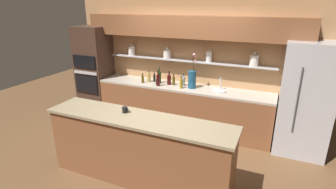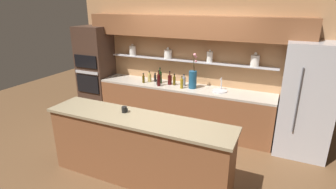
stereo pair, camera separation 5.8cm
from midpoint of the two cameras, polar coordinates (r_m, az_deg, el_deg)
name	(u,v)px [view 1 (the left image)]	position (r m, az deg, el deg)	size (l,w,h in m)	color
ground_plane	(159,157)	(4.67, -2.39, -13.42)	(12.00, 12.00, 0.00)	brown
back_wall_unit	(190,53)	(5.43, 4.54, 8.92)	(5.20, 0.44, 2.60)	tan
back_counter_unit	(182,107)	(5.49, 2.69, -2.78)	(3.63, 0.62, 0.92)	brown
island_counter	(139,149)	(3.92, -6.75, -11.76)	(2.78, 0.61, 1.02)	brown
refrigerator	(305,100)	(4.99, 27.43, -1.05)	(0.82, 0.73, 1.95)	#B7B7BC
oven_tower	(95,71)	(6.39, -15.93, 4.95)	(0.71, 0.64, 2.04)	#3D281E
flower_vase	(192,78)	(5.19, 4.97, 3.50)	(0.16, 0.17, 0.71)	navy
sink_fixture	(219,90)	(5.13, 10.76, 1.02)	(0.29, 0.29, 0.25)	#B7B7BC
bottle_oil_0	(143,79)	(5.57, -5.83, 3.38)	(0.05, 0.05, 0.21)	#47380A
bottle_oil_1	(174,80)	(5.39, 0.92, 3.07)	(0.05, 0.05, 0.24)	#47380A
bottle_oil_2	(181,83)	(5.18, 2.57, 2.42)	(0.06, 0.06, 0.25)	olive
bottle_wine_3	(169,80)	(5.43, -0.07, 3.24)	(0.08, 0.08, 0.29)	#380C0C
bottle_sauce_4	(154,78)	(5.64, -3.30, 3.64)	(0.05, 0.05, 0.19)	black
bottle_sauce_5	(157,82)	(5.43, -2.72, 2.84)	(0.05, 0.05, 0.16)	black
bottle_wine_6	(158,80)	(5.33, -2.48, 3.17)	(0.07, 0.07, 0.33)	#380C0C
bottle_spirit_7	(149,78)	(5.63, -4.51, 3.69)	(0.08, 0.08, 0.23)	tan
bottle_wine_8	(159,77)	(5.53, -2.21, 3.78)	(0.08, 0.08, 0.33)	#193814
bottle_spirit_9	(183,81)	(5.34, 3.00, 2.90)	(0.08, 0.08, 0.24)	gray
coffee_mug	(125,110)	(3.86, -9.80, -3.29)	(0.10, 0.08, 0.09)	black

